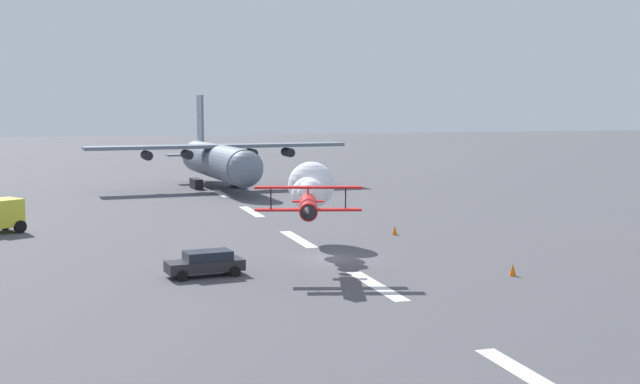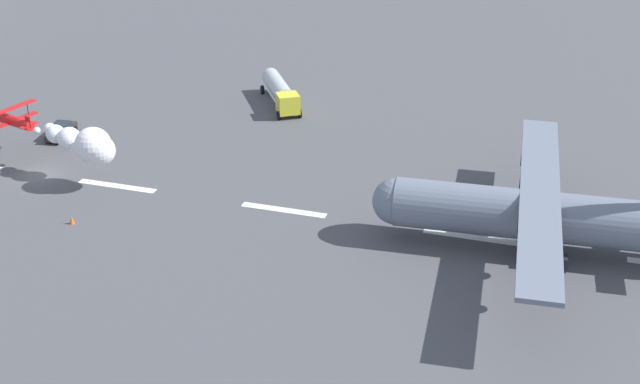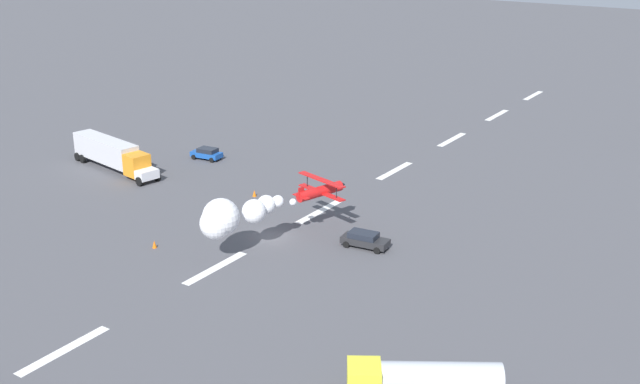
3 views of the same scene
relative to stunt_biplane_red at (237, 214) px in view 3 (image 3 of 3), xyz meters
name	(u,v)px [view 3 (image 3 of 3)]	position (x,y,z in m)	size (l,w,h in m)	color
ground_plane	(272,237)	(-5.10, 0.01, -4.13)	(440.00, 440.00, 0.00)	#4C4C51
runway_stripe_0	(533,95)	(-81.02, 0.01, -4.13)	(8.00, 0.90, 0.01)	white
runway_stripe_1	(497,115)	(-64.15, 0.01, -4.13)	(8.00, 0.90, 0.01)	white
runway_stripe_2	(452,140)	(-47.28, 0.01, -4.13)	(8.00, 0.90, 0.01)	white
runway_stripe_3	(395,171)	(-30.41, 0.01, -4.13)	(8.00, 0.90, 0.01)	white
runway_stripe_4	(319,212)	(-13.54, 0.01, -4.13)	(8.00, 0.90, 0.01)	white
runway_stripe_5	(215,268)	(3.33, 0.01, -4.13)	(8.00, 0.90, 0.01)	white
runway_stripe_6	(64,350)	(20.20, 0.01, -4.13)	(8.00, 0.90, 0.01)	white
stunt_biplane_red	(237,214)	(0.00, 0.00, 0.00)	(16.62, 8.35, 3.61)	red
semi_truck_orange	(112,153)	(-11.27, -29.46, -2.00)	(5.50, 15.50, 3.70)	silver
fuel_tanker_truck	(422,379)	(11.29, 24.73, -2.38)	(7.54, 9.77, 2.90)	yellow
followme_car_yellow	(207,153)	(-21.03, -22.64, -3.32)	(2.39, 4.21, 1.52)	#194CA5
airport_staff_sedan	(365,239)	(-8.19, 8.85, -3.32)	(2.48, 4.75, 1.52)	#262628
traffic_cone_near	(254,193)	(-13.42, -8.75, -3.76)	(0.44, 0.44, 0.75)	orange
traffic_cone_far	(154,244)	(3.17, -7.81, -3.76)	(0.44, 0.44, 0.75)	orange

